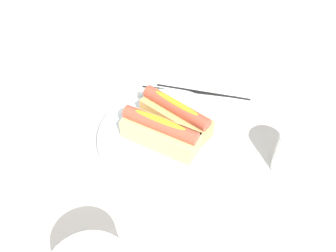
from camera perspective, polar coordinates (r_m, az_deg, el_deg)
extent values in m
plane|color=beige|center=(0.79, -0.10, -2.32)|extent=(2.40, 2.40, 0.00)
cylinder|color=silver|center=(0.77, 0.00, -2.03)|extent=(0.27, 0.27, 0.03)
torus|color=silver|center=(0.76, 0.00, -1.35)|extent=(0.27, 0.27, 0.01)
cube|color=tan|center=(0.76, 1.19, 1.23)|extent=(0.16, 0.09, 0.04)
cylinder|color=#A84733|center=(0.74, 1.22, 2.75)|extent=(0.15, 0.07, 0.03)
ellipsoid|color=gold|center=(0.73, 1.24, 3.42)|extent=(0.11, 0.04, 0.01)
cube|color=#DBB270|center=(0.73, -1.24, -1.28)|extent=(0.15, 0.06, 0.04)
cylinder|color=#A84733|center=(0.71, -1.28, 0.24)|extent=(0.15, 0.04, 0.03)
ellipsoid|color=gold|center=(0.70, -1.29, 0.91)|extent=(0.11, 0.02, 0.01)
cylinder|color=white|center=(0.75, 18.11, -3.83)|extent=(0.07, 0.07, 0.09)
cylinder|color=silver|center=(0.76, 17.85, -4.60)|extent=(0.06, 0.06, 0.05)
cube|color=white|center=(0.75, -18.23, -0.28)|extent=(0.12, 0.07, 0.15)
cylinder|color=black|center=(0.90, 3.12, 5.17)|extent=(0.22, 0.06, 0.01)
cylinder|color=black|center=(0.90, 5.18, 5.12)|extent=(0.22, 0.04, 0.01)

